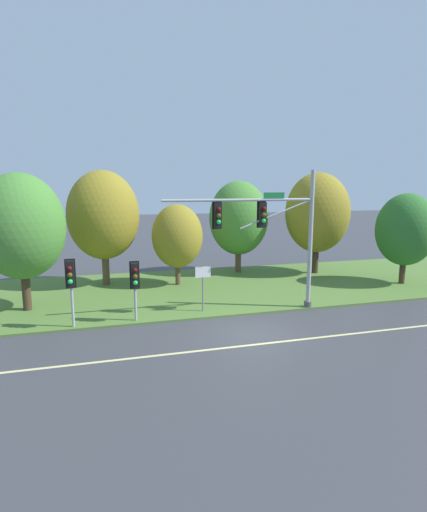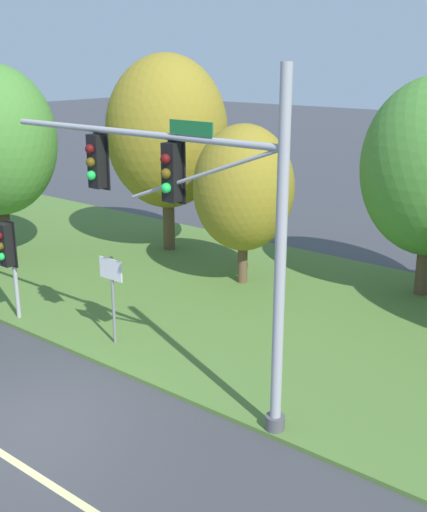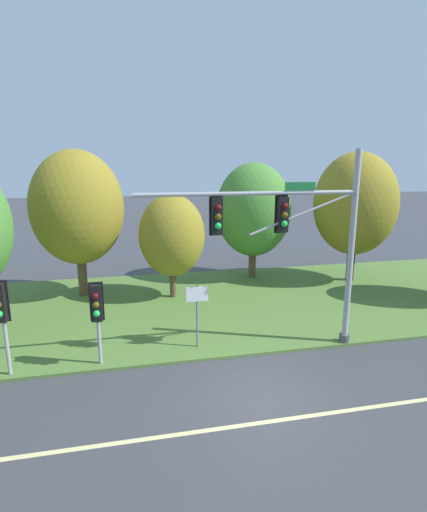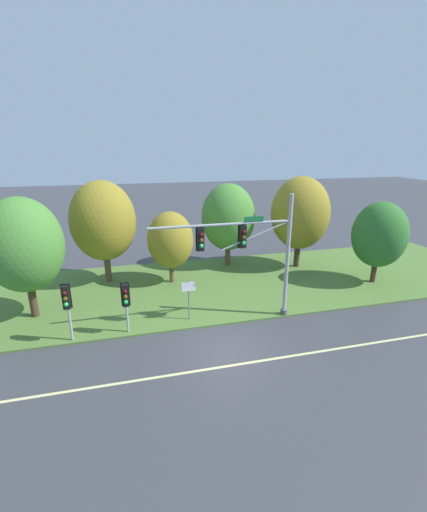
% 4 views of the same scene
% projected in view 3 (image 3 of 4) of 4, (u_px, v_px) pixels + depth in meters
% --- Properties ---
extents(ground_plane, '(160.00, 160.00, 0.00)m').
position_uv_depth(ground_plane, '(264.00, 396.00, 11.92)').
color(ground_plane, '#3D3D42').
extents(lane_stripe, '(36.00, 0.16, 0.01)m').
position_uv_depth(lane_stripe, '(278.00, 420.00, 10.77)').
color(lane_stripe, beige).
rests_on(lane_stripe, ground).
extents(grass_verge, '(48.00, 11.50, 0.10)m').
position_uv_depth(grass_verge, '(208.00, 303.00, 19.76)').
color(grass_verge, '#517533').
rests_on(grass_verge, ground).
extents(traffic_signal_mast, '(7.95, 0.49, 7.19)m').
position_uv_depth(traffic_signal_mast, '(297.00, 232.00, 13.94)').
color(traffic_signal_mast, '#9EA0A5').
rests_on(traffic_signal_mast, grass_verge).
extents(pedestrian_signal_near_kerb, '(0.46, 0.55, 2.91)m').
position_uv_depth(pedestrian_signal_near_kerb, '(97.00, 307.00, 13.06)').
color(pedestrian_signal_near_kerb, '#9EA0A5').
rests_on(pedestrian_signal_near_kerb, grass_verge).
extents(pedestrian_signal_further_along, '(0.46, 0.55, 3.18)m').
position_uv_depth(pedestrian_signal_further_along, '(1.00, 309.00, 12.30)').
color(pedestrian_signal_further_along, '#9EA0A5').
rests_on(pedestrian_signal_further_along, grass_verge).
extents(route_sign_post, '(0.81, 0.08, 2.39)m').
position_uv_depth(route_sign_post, '(197.00, 306.00, 14.58)').
color(route_sign_post, slate).
rests_on(route_sign_post, grass_verge).
extents(tree_behind_signpost, '(4.56, 4.56, 7.41)m').
position_uv_depth(tree_behind_signpost, '(77.00, 208.00, 19.89)').
color(tree_behind_signpost, brown).
rests_on(tree_behind_signpost, grass_verge).
extents(tree_mid_verge, '(3.28, 3.28, 5.26)m').
position_uv_depth(tree_mid_verge, '(172.00, 236.00, 19.88)').
color(tree_mid_verge, brown).
rests_on(tree_mid_verge, grass_verge).
extents(tree_tall_centre, '(4.36, 4.36, 6.79)m').
position_uv_depth(tree_tall_centre, '(253.00, 210.00, 23.31)').
color(tree_tall_centre, brown).
rests_on(tree_tall_centre, grass_verge).
extents(tree_right_far, '(4.64, 4.64, 7.38)m').
position_uv_depth(tree_right_far, '(355.00, 204.00, 22.60)').
color(tree_right_far, '#423021').
rests_on(tree_right_far, grass_verge).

